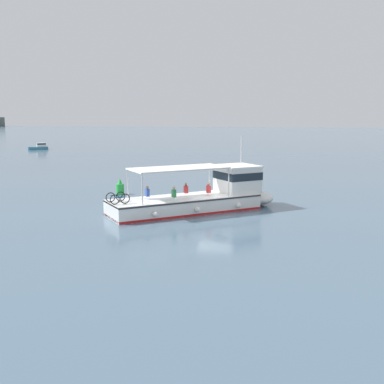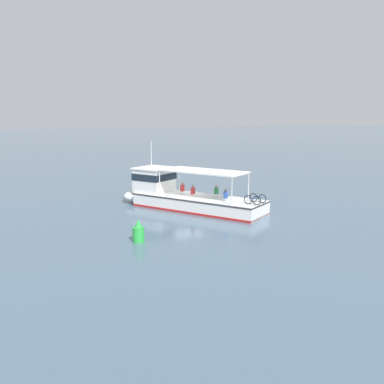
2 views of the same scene
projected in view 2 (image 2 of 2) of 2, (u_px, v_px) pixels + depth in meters
The scene contains 3 objects.
ground_plane at pixel (187, 205), 35.71m from camera, with size 400.00×400.00×0.00m, color slate.
ferry_main at pixel (182, 195), 34.40m from camera, with size 9.99×12.09×5.32m.
channel_buoy at pixel (138, 233), 25.20m from camera, with size 0.70×0.70×1.40m.
Camera 2 is at (11.86, 32.85, 7.49)m, focal length 39.68 mm.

